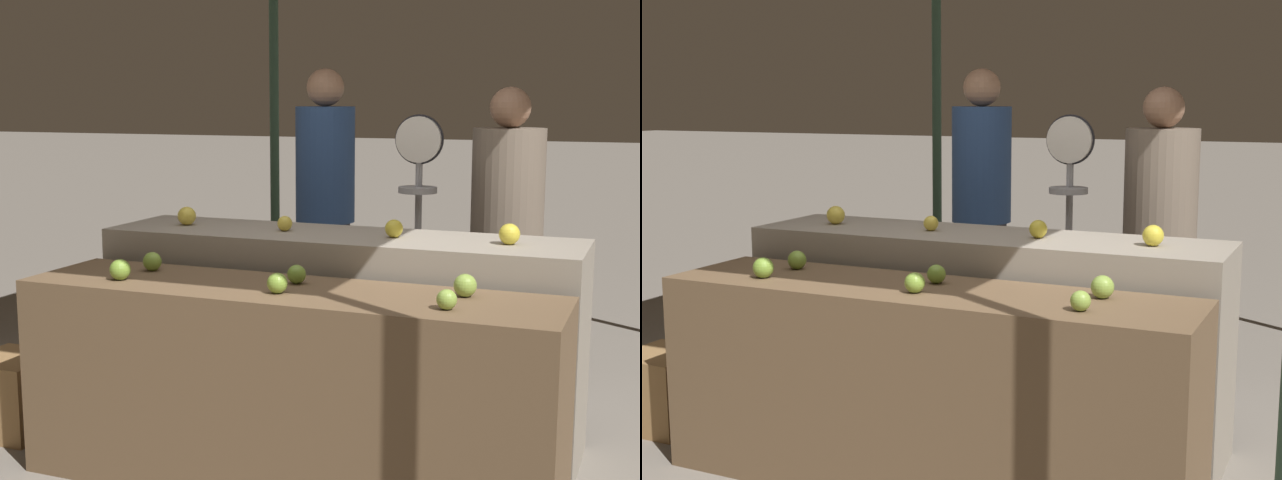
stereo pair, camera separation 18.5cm
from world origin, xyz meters
TOP-DOWN VIEW (x-y plane):
  - display_counter_front at (0.00, 0.00)m, footprint 2.19×0.55m
  - display_counter_back at (0.00, 0.60)m, footprint 2.19×0.55m
  - apple_front_0 at (-0.70, -0.11)m, footprint 0.09×0.09m
  - apple_front_1 at (0.01, -0.10)m, footprint 0.08×0.08m
  - apple_front_2 at (0.68, -0.11)m, footprint 0.07×0.07m
  - apple_front_3 at (-0.68, 0.11)m, footprint 0.08×0.08m
  - apple_front_4 at (0.01, 0.10)m, footprint 0.08×0.08m
  - apple_front_5 at (0.69, 0.11)m, footprint 0.09×0.09m
  - apple_back_0 at (-0.79, 0.59)m, footprint 0.09×0.09m
  - apple_back_1 at (-0.27, 0.59)m, footprint 0.07×0.07m
  - apple_back_2 at (0.26, 0.59)m, footprint 0.08×0.08m
  - apple_back_3 at (0.77, 0.59)m, footprint 0.09×0.09m
  - produce_scale at (0.17, 1.29)m, footprint 0.25×0.20m
  - person_vendor_at_scale at (0.58, 1.58)m, footprint 0.43×0.43m
  - person_customer_left at (-0.61, 1.96)m, footprint 0.39×0.39m
  - wooden_crate_side at (-1.45, 0.08)m, footprint 0.37×0.37m

SIDE VIEW (x-z plane):
  - wooden_crate_side at x=-1.45m, z-range 0.00..0.37m
  - display_counter_front at x=0.00m, z-range 0.00..0.83m
  - display_counter_back at x=0.00m, z-range 0.00..0.96m
  - apple_front_2 at x=0.68m, z-range 0.83..0.90m
  - apple_front_4 at x=0.01m, z-range 0.83..0.91m
  - apple_front_1 at x=0.01m, z-range 0.83..0.91m
  - apple_front_3 at x=-0.68m, z-range 0.83..0.91m
  - apple_front_0 at x=-0.70m, z-range 0.83..0.92m
  - apple_front_5 at x=0.69m, z-range 0.83..0.92m
  - person_vendor_at_scale at x=0.58m, z-range 0.12..1.75m
  - apple_back_1 at x=-0.27m, z-range 0.96..1.03m
  - apple_back_2 at x=0.26m, z-range 0.96..1.04m
  - apple_back_3 at x=0.77m, z-range 0.96..1.05m
  - apple_back_0 at x=-0.79m, z-range 0.96..1.05m
  - person_customer_left at x=-0.61m, z-range 0.14..1.88m
  - produce_scale at x=0.17m, z-range 0.33..1.81m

